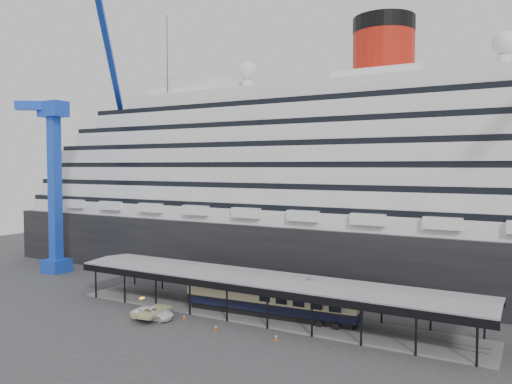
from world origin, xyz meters
TOP-DOWN VIEW (x-y plane):
  - ground at (0.00, 0.00)m, footprint 200.00×200.00m
  - cruise_ship at (0.05, 32.00)m, footprint 130.00×30.00m
  - platform_canopy at (0.00, 5.00)m, footprint 56.00×9.18m
  - crane_blue at (-45.11, 10.62)m, footprint 22.63×19.19m
  - port_truck at (-11.59, -3.01)m, footprint 5.81×3.24m
  - pullman_carriage at (1.10, 5.00)m, footprint 23.54×4.50m
  - traffic_cone_left at (-7.92, -1.30)m, footprint 0.36×0.36m
  - traffic_cone_mid at (-2.13, -2.71)m, footprint 0.44×0.44m
  - traffic_cone_right at (5.56, -2.08)m, footprint 0.46×0.46m

SIDE VIEW (x-z plane):
  - ground at x=0.00m, z-range 0.00..0.00m
  - traffic_cone_right at x=5.56m, z-range 0.00..0.70m
  - traffic_cone_left at x=-7.92m, z-range 0.00..0.70m
  - traffic_cone_mid at x=-2.13m, z-range 0.00..0.73m
  - port_truck at x=-11.59m, z-range 0.00..1.53m
  - platform_canopy at x=0.00m, z-range -0.29..5.01m
  - pullman_carriage at x=1.10m, z-range -8.71..14.26m
  - cruise_ship at x=0.05m, z-range -3.60..40.30m
  - crane_blue at x=-45.11m, z-range -3.84..43.76m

